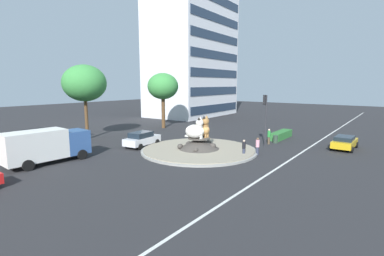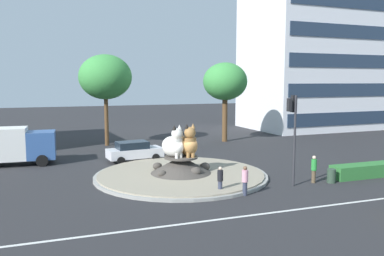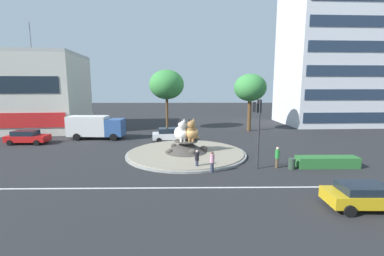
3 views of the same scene
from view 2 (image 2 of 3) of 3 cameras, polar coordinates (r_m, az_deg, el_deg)
name	(u,v)px [view 2 (image 2 of 3)]	position (r m, az deg, el deg)	size (l,w,h in m)	color
ground_plane	(181,177)	(27.42, -1.60, -7.01)	(160.00, 160.00, 0.00)	#28282B
lane_centreline	(236,217)	(19.69, 6.41, -12.66)	(112.00, 0.20, 0.01)	silver
roundabout_island	(181,171)	(27.33, -1.59, -6.21)	(11.84, 11.84, 1.41)	gray
cat_statue_white	(174,145)	(26.86, -2.67, -2.46)	(1.75, 2.46, 2.22)	silver
cat_statue_tabby	(188,144)	(27.13, -0.52, -2.31)	(1.56, 2.28, 2.28)	#9E703D
traffic_light_mast	(293,120)	(25.16, 14.41, 1.07)	(0.73, 0.51, 5.67)	#2D2D33
office_tower	(321,23)	(58.92, 18.05, 14.17)	(20.02, 12.78, 28.84)	silver
clipped_hedge_strip	(365,171)	(29.66, 23.66, -5.64)	(5.06, 1.20, 0.90)	#2D7033
broadleaf_tree_behind_island	(225,82)	(42.65, 4.80, 6.63)	(4.72, 4.72, 8.50)	brown
second_tree_near_tower	(105,77)	(40.73, -12.39, 7.17)	(5.26, 5.26, 9.18)	brown
pedestrian_black_shirt	(220,179)	(23.33, 4.09, -7.39)	(0.34, 0.34, 1.59)	#33384C
pedestrian_pink_shirt	(245,180)	(23.03, 7.65, -7.44)	(0.36, 0.36, 1.72)	#33384C
pedestrian_green_shirt	(314,168)	(26.77, 17.17, -5.59)	(0.35, 0.35, 1.77)	brown
hatchback_near_shophouse	(134,151)	(32.73, -8.34, -3.29)	(4.63, 2.49, 1.64)	silver
delivery_box_truck	(6,145)	(33.80, -25.20, -2.23)	(7.08, 2.86, 2.95)	#335693
litter_bin	(331,176)	(27.25, 19.45, -6.52)	(0.56, 0.56, 0.90)	#2D4233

